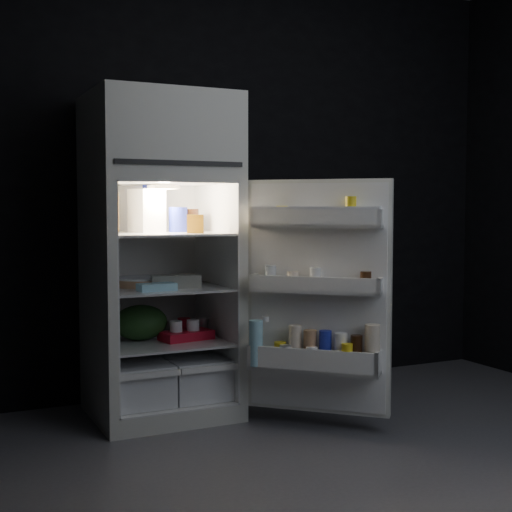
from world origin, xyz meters
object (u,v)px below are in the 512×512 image
fridge_door (317,301)px  milk_jug (147,211)px  egg_carton (176,281)px  yogurt_tray (186,335)px  refrigerator (159,245)px

fridge_door → milk_jug: (-0.71, 0.66, 0.47)m
fridge_door → egg_carton: size_ratio=4.58×
milk_jug → egg_carton: 0.43m
fridge_door → yogurt_tray: fridge_door is taller
refrigerator → milk_jug: size_ratio=7.42×
refrigerator → fridge_door: size_ratio=1.46×
milk_jug → yogurt_tray: size_ratio=0.84×
egg_carton → yogurt_tray: egg_carton is taller
fridge_door → egg_carton: 0.78m
refrigerator → fridge_door: refrigerator is taller
refrigerator → yogurt_tray: (0.13, -0.09, -0.50)m
egg_carton → refrigerator: bearing=125.3°
yogurt_tray → egg_carton: bearing=-156.9°
refrigerator → fridge_door: bearing=-44.5°
yogurt_tray → fridge_door: bearing=-56.0°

